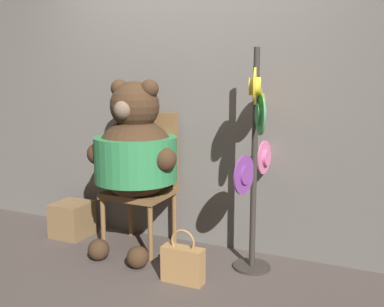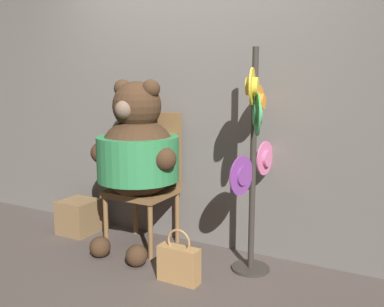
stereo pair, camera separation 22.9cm
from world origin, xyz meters
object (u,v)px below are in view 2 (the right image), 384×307
Objects in this scene: chair at (148,176)px; hat_display_rack at (254,153)px; teddy_bear at (137,153)px; handbag_on_ground at (179,263)px.

hat_display_rack reaches higher than chair.
teddy_bear reaches higher than handbag_on_ground.
handbag_on_ground is (-0.38, -0.41, -0.75)m from hat_display_rack.
chair reaches higher than handbag_on_ground.
teddy_bear is at bearing 149.20° from handbag_on_ground.
hat_display_rack is (0.97, 0.06, 0.07)m from teddy_bear.
teddy_bear is 0.96m from handbag_on_ground.
teddy_bear is 3.64× the size of handbag_on_ground.
teddy_bear is at bearing -176.68° from hat_display_rack.
hat_display_rack is at bearing 46.64° from handbag_on_ground.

